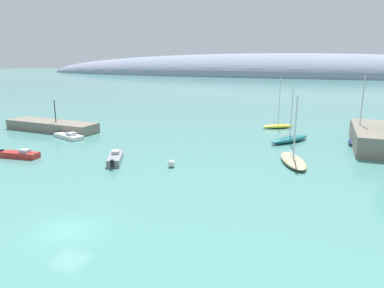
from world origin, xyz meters
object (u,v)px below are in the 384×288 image
at_px(motorboat_red_foreground, 20,154).
at_px(mooring_buoy_white, 171,164).
at_px(sailboat_sand_outer_mooring, 293,160).
at_px(sailboat_teal_near_shore, 290,139).
at_px(motorboat_white_outer, 69,136).
at_px(sailboat_yellow_end_of_line, 278,126).
at_px(harbor_lamp_post, 55,107).
at_px(sailboat_navy_mid_mooring, 358,139).
at_px(motorboat_grey_alongside_breakwater, 115,158).

relative_size(motorboat_red_foreground, mooring_buoy_white, 6.45).
bearing_deg(motorboat_red_foreground, sailboat_sand_outer_mooring, 10.16).
height_order(sailboat_teal_near_shore, motorboat_white_outer, sailboat_teal_near_shore).
distance_m(sailboat_teal_near_shore, sailboat_yellow_end_of_line, 10.51).
xyz_separation_m(motorboat_white_outer, harbor_lamp_post, (-5.51, 3.64, 3.77)).
bearing_deg(motorboat_red_foreground, sailboat_navy_mid_mooring, 24.35).
bearing_deg(sailboat_navy_mid_mooring, mooring_buoy_white, 148.66).
bearing_deg(sailboat_yellow_end_of_line, mooring_buoy_white, 42.04).
relative_size(sailboat_navy_mid_mooring, mooring_buoy_white, 11.68).
bearing_deg(sailboat_yellow_end_of_line, sailboat_sand_outer_mooring, 70.98).
relative_size(sailboat_navy_mid_mooring, motorboat_red_foreground, 1.81).
distance_m(sailboat_navy_mid_mooring, sailboat_sand_outer_mooring, 16.36).
bearing_deg(sailboat_sand_outer_mooring, motorboat_red_foreground, -92.91).
xyz_separation_m(sailboat_navy_mid_mooring, sailboat_sand_outer_mooring, (-8.04, -14.24, -0.07)).
bearing_deg(sailboat_navy_mid_mooring, sailboat_yellow_end_of_line, 74.95).
bearing_deg(mooring_buoy_white, sailboat_yellow_end_of_line, 72.79).
xyz_separation_m(motorboat_red_foreground, harbor_lamp_post, (-6.99, 14.66, 3.72)).
relative_size(sailboat_teal_near_shore, mooring_buoy_white, 9.85).
bearing_deg(sailboat_sand_outer_mooring, motorboat_grey_alongside_breakwater, -89.83).
distance_m(sailboat_sand_outer_mooring, sailboat_yellow_end_of_line, 21.68).
xyz_separation_m(sailboat_navy_mid_mooring, motorboat_grey_alongside_breakwater, (-28.05, -21.18, -0.03)).
height_order(sailboat_navy_mid_mooring, motorboat_grey_alongside_breakwater, sailboat_navy_mid_mooring).
height_order(sailboat_yellow_end_of_line, motorboat_red_foreground, sailboat_yellow_end_of_line).
bearing_deg(harbor_lamp_post, motorboat_white_outer, -33.43).
bearing_deg(motorboat_grey_alongside_breakwater, harbor_lamp_post, 32.40).
relative_size(motorboat_red_foreground, harbor_lamp_post, 1.34).
distance_m(motorboat_red_foreground, mooring_buoy_white, 19.64).
xyz_separation_m(sailboat_yellow_end_of_line, motorboat_grey_alongside_breakwater, (-15.60, -28.17, 0.04)).
bearing_deg(sailboat_navy_mid_mooring, motorboat_grey_alongside_breakwater, 141.31).
height_order(motorboat_red_foreground, motorboat_white_outer, motorboat_red_foreground).
relative_size(sailboat_teal_near_shore, motorboat_red_foreground, 1.53).
height_order(sailboat_navy_mid_mooring, mooring_buoy_white, sailboat_navy_mid_mooring).
xyz_separation_m(sailboat_teal_near_shore, sailboat_navy_mid_mooring, (9.48, 3.09, 0.02)).
bearing_deg(sailboat_sand_outer_mooring, sailboat_yellow_end_of_line, 172.77).
distance_m(motorboat_white_outer, mooring_buoy_white, 22.38).
bearing_deg(harbor_lamp_post, motorboat_grey_alongside_breakwater, -32.45).
bearing_deg(harbor_lamp_post, sailboat_navy_mid_mooring, 10.63).
relative_size(sailboat_navy_mid_mooring, motorboat_white_outer, 1.64).
relative_size(sailboat_sand_outer_mooring, harbor_lamp_post, 2.00).
bearing_deg(harbor_lamp_post, sailboat_teal_near_shore, 8.70).
distance_m(sailboat_sand_outer_mooring, motorboat_red_foreground, 33.67).
distance_m(motorboat_white_outer, harbor_lamp_post, 7.60).
relative_size(mooring_buoy_white, harbor_lamp_post, 0.21).
distance_m(sailboat_navy_mid_mooring, harbor_lamp_post, 48.35).
distance_m(motorboat_grey_alongside_breakwater, harbor_lamp_post, 23.19).
xyz_separation_m(sailboat_teal_near_shore, sailboat_yellow_end_of_line, (-2.97, 10.08, -0.04)).
bearing_deg(sailboat_sand_outer_mooring, motorboat_white_outer, -111.86).
height_order(motorboat_white_outer, mooring_buoy_white, motorboat_white_outer).
bearing_deg(sailboat_yellow_end_of_line, sailboat_navy_mid_mooring, 119.94).
bearing_deg(motorboat_red_foreground, motorboat_white_outer, 91.76).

